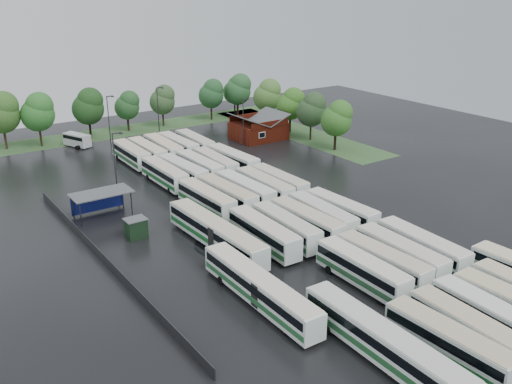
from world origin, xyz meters
TOP-DOWN VIEW (x-y plane):
  - ground at (0.00, 0.00)m, footprint 160.00×160.00m
  - brick_building at (24.00, 42.77)m, footprint 10.07×8.60m
  - wash_shed at (-17.20, 22.02)m, footprint 8.20×4.20m
  - utility_hut at (-16.20, 12.60)m, footprint 2.70×2.20m
  - grass_strip_north at (2.00, 64.80)m, footprint 80.00×10.00m
  - grass_strip_east at (34.00, 42.80)m, footprint 10.00×50.00m
  - west_fence at (-22.20, 8.00)m, footprint 0.10×50.00m
  - bus_r0c0 at (-4.35, -26.17)m, footprint 3.00×12.18m
  - bus_r0c1 at (-1.32, -26.04)m, footprint 3.07×12.19m
  - bus_r0c2 at (2.17, -25.78)m, footprint 3.00×12.01m
  - bus_r1c1 at (-1.19, -12.52)m, footprint 2.78×12.23m
  - bus_r1c2 at (2.00, -12.42)m, footprint 2.93×12.11m
  - bus_r1c3 at (5.09, -12.28)m, footprint 2.95×12.32m
  - bus_r1c4 at (8.44, -12.51)m, footprint 3.18×12.51m
  - bus_r2c0 at (-4.47, 1.01)m, footprint 2.99×12.48m
  - bus_r2c1 at (-1.09, 1.04)m, footprint 2.94×12.09m
  - bus_r2c2 at (2.14, 0.87)m, footprint 2.81×12.27m
  - bus_r2c3 at (5.15, 1.34)m, footprint 3.04×12.14m
  - bus_r2c4 at (8.40, 1.22)m, footprint 3.01×12.02m
  - bus_r3c0 at (-4.38, 15.11)m, footprint 2.85×12.07m
  - bus_r3c1 at (-1.14, 14.86)m, footprint 3.11×12.30m
  - bus_r3c2 at (2.01, 14.94)m, footprint 2.88×12.34m
  - bus_r3c3 at (5.29, 14.62)m, footprint 2.74×12.24m
  - bus_r3c4 at (8.32, 14.95)m, footprint 2.58×11.88m
  - bus_r4c0 at (-4.39, 28.39)m, footprint 2.64×12.15m
  - bus_r4c1 at (-1.34, 28.12)m, footprint 3.08×12.26m
  - bus_r4c2 at (2.09, 28.60)m, footprint 2.66×12.06m
  - bus_r4c3 at (5.16, 28.72)m, footprint 2.90×11.96m
  - bus_r4c4 at (8.51, 28.42)m, footprint 3.12×12.50m
  - bus_r5c0 at (-4.36, 41.68)m, footprint 2.75×12.08m
  - bus_r5c1 at (-1.27, 41.70)m, footprint 2.55×11.90m
  - bus_r5c2 at (1.90, 41.69)m, footprint 3.04×12.40m
  - bus_r5c3 at (5.08, 42.07)m, footprint 2.76×11.95m
  - bus_r5c4 at (8.52, 41.74)m, footprint 2.98×11.98m
  - artic_bus_west_a at (-9.03, -23.09)m, footprint 3.00×18.37m
  - artic_bus_west_b at (-9.29, 4.30)m, footprint 3.10×18.74m
  - artic_bus_west_c at (-12.43, -9.46)m, footprint 2.75×17.87m
  - minibus at (-8.56, 58.45)m, footprint 4.24×6.25m
  - tree_north_0 at (-20.29, 64.42)m, footprint 6.81×6.81m
  - tree_north_1 at (-14.15, 62.64)m, footprint 6.48×6.48m
  - tree_north_2 at (-4.22, 62.50)m, footprint 6.39×6.39m
  - tree_north_3 at (4.81, 64.27)m, footprint 5.29×5.28m
  - tree_north_4 at (12.94, 63.84)m, footprint 5.58×5.58m
  - tree_north_5 at (24.93, 63.01)m, footprint 5.76×5.76m
  - tree_north_6 at (32.36, 64.48)m, footprint 5.57×5.57m
  - tree_east_0 at (31.70, 27.70)m, footprint 5.87×5.87m
  - tree_east_1 at (32.50, 36.07)m, footprint 5.96×5.96m
  - tree_east_2 at (32.86, 43.29)m, footprint 5.83×5.83m
  - tree_east_3 at (33.20, 52.30)m, footprint 6.18×6.18m
  - tree_east_4 at (31.52, 61.78)m, footprint 6.21×6.21m
  - lamp_post_ne at (18.88, 40.54)m, footprint 1.44×0.28m
  - lamp_post_nw at (-13.62, 24.61)m, footprint 1.66×0.32m
  - lamp_post_back_w at (-3.20, 54.22)m, footprint 1.55×0.30m
  - lamp_post_back_e at (7.73, 55.20)m, footprint 1.61×0.31m
  - puddle_0 at (-0.09, -20.27)m, footprint 4.74×4.74m
  - puddle_1 at (9.50, -23.19)m, footprint 4.54×4.54m
  - puddle_2 at (-7.93, 4.33)m, footprint 7.90×7.90m
  - puddle_3 at (3.80, -3.06)m, footprint 3.03×3.03m

SIDE VIEW (x-z plane):
  - ground at x=0.00m, z-range 0.00..0.00m
  - puddle_0 at x=-0.09m, z-range 0.00..0.01m
  - puddle_1 at x=9.50m, z-range 0.00..0.01m
  - puddle_2 at x=-7.93m, z-range 0.00..0.01m
  - puddle_3 at x=3.80m, z-range 0.00..0.01m
  - grass_strip_north at x=2.00m, z-range 0.00..0.01m
  - grass_strip_east at x=34.00m, z-range 0.00..0.01m
  - west_fence at x=-22.20m, z-range 0.00..1.20m
  - utility_hut at x=-16.20m, z-range 0.01..2.63m
  - minibus at x=-8.56m, z-range 0.14..2.70m
  - bus_r3c4 at x=8.32m, z-range 0.17..3.47m
  - bus_r4c3 at x=5.16m, z-range 0.17..3.47m
  - bus_r5c4 at x=8.52m, z-range 0.17..3.48m
  - bus_r5c1 at x=-1.27m, z-range 0.17..3.48m
  - bus_r5c3 at x=5.08m, z-range 0.17..3.48m
  - bus_r0c2 at x=2.17m, z-range 0.17..3.48m
  - bus_r2c4 at x=8.40m, z-range 0.17..3.49m
  - artic_bus_west_c at x=-12.43m, z-range 0.18..3.49m
  - bus_r3c0 at x=-4.38m, z-range 0.17..3.51m
  - bus_r2c1 at x=-1.09m, z-range 0.17..3.51m
  - bus_r5c0 at x=-4.36m, z-range 0.17..3.52m
  - bus_r1c2 at x=2.00m, z-range 0.17..3.52m
  - bus_r4c2 at x=2.09m, z-range 0.17..3.52m
  - bus_r2c3 at x=5.15m, z-range 0.17..3.52m
  - bus_r0c1 at x=-1.32m, z-range 0.17..3.53m
  - bus_r0c0 at x=-4.35m, z-range 0.17..3.54m
  - bus_r4c0 at x=-4.39m, z-range 0.17..3.55m
  - bus_r4c1 at x=-1.34m, z-range 0.17..3.56m
  - brick_building at x=24.00m, z-range -0.83..4.56m
  - bus_r1c1 at x=-1.19m, z-range 0.17..3.56m
  - bus_r3c1 at x=-1.14m, z-range 0.17..3.57m
  - bus_r3c3 at x=5.29m, z-range 0.17..3.57m
  - bus_r2c2 at x=2.14m, z-range 0.17..3.57m
  - bus_r1c3 at x=5.09m, z-range 0.17..3.58m
  - bus_r3c2 at x=2.01m, z-range 0.17..3.59m
  - bus_r5c2 at x=1.90m, z-range 0.17..3.60m
  - artic_bus_west_a at x=-9.03m, z-range 0.19..3.58m
  - bus_r4c4 at x=8.51m, z-range 0.17..3.63m
  - bus_r1c4 at x=8.44m, z-range 0.17..3.63m
  - bus_r2c0 at x=-4.47m, z-range 0.17..3.63m
  - artic_bus_west_b at x=-9.29m, z-range 0.19..3.66m
  - wash_shed at x=-17.20m, z-range 1.20..4.78m
  - lamp_post_ne at x=18.88m, z-range 0.75..10.10m
  - tree_north_3 at x=4.81m, z-range 1.25..9.99m
  - lamp_post_back_w at x=-3.20m, z-range 0.81..10.90m
  - tree_north_6 at x=32.36m, z-range 1.32..10.56m
  - tree_north_4 at x=12.94m, z-range 1.32..10.57m
  - lamp_post_back_e at x=7.73m, z-range 0.84..11.31m
  - tree_north_5 at x=24.93m, z-range 1.37..10.90m
  - tree_east_2 at x=32.86m, z-range 1.38..11.03m
  - tree_east_0 at x=31.70m, z-range 1.39..11.12m
  - lamp_post_nw at x=-13.62m, z-range 0.87..11.68m
  - tree_east_1 at x=32.50m, z-range 1.41..11.28m
  - tree_east_3 at x=33.20m, z-range 1.47..11.71m
  - tree_east_4 at x=31.52m, z-range 1.47..11.76m
  - tree_north_2 at x=-4.22m, z-range 1.52..12.11m
  - tree_north_1 at x=-14.15m, z-range 1.54..12.26m
  - tree_north_0 at x=-20.29m, z-range 1.62..12.90m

